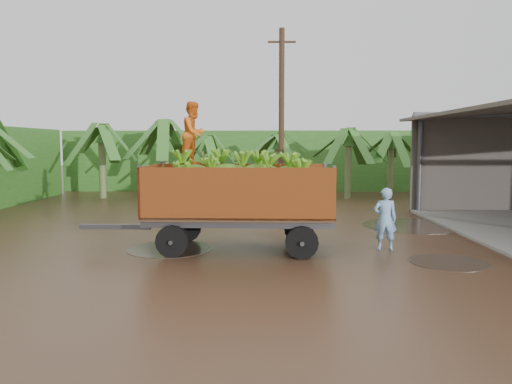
% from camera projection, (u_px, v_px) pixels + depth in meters
% --- Properties ---
extents(ground, '(100.00, 100.00, 0.00)m').
position_uv_depth(ground, '(301.00, 237.00, 15.09)').
color(ground, black).
rests_on(ground, ground).
extents(hedge_north, '(22.00, 3.00, 3.60)m').
position_uv_depth(hedge_north, '(249.00, 160.00, 30.87)').
color(hedge_north, '#2D661E').
rests_on(hedge_north, ground).
extents(banana_trailer, '(6.79, 2.50, 3.97)m').
position_uv_depth(banana_trailer, '(238.00, 194.00, 13.25)').
color(banana_trailer, '#9E4716').
rests_on(banana_trailer, ground).
extents(man_blue, '(0.63, 0.44, 1.67)m').
position_uv_depth(man_blue, '(385.00, 219.00, 13.23)').
color(man_blue, '#80B1E9').
rests_on(man_blue, ground).
extents(utility_pole, '(1.20, 0.24, 7.77)m').
position_uv_depth(utility_pole, '(281.00, 118.00, 21.71)').
color(utility_pole, '#47301E').
rests_on(utility_pole, ground).
extents(banana_plants, '(24.72, 21.15, 4.33)m').
position_uv_depth(banana_plants, '(159.00, 165.00, 21.38)').
color(banana_plants, '#2D661E').
rests_on(banana_plants, ground).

